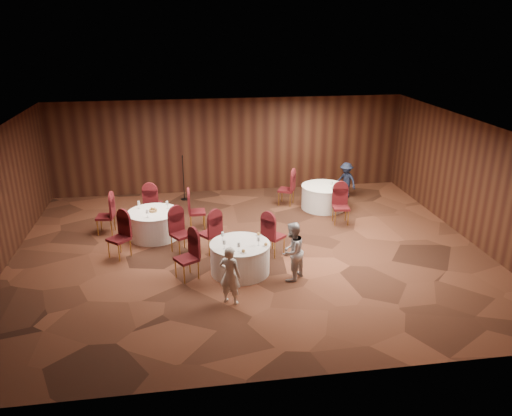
{
  "coord_description": "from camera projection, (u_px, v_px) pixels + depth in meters",
  "views": [
    {
      "loc": [
        -1.58,
        -11.64,
        5.63
      ],
      "look_at": [
        0.2,
        0.2,
        1.1
      ],
      "focal_mm": 35.0,
      "sensor_mm": 36.0,
      "label": 1
    }
  ],
  "objects": [
    {
      "name": "chairs_left",
      "position": [
        152.0,
        220.0,
        13.62
      ],
      "size": [
        3.1,
        3.14,
        1.0
      ],
      "color": "#420D15",
      "rests_on": "ground"
    },
    {
      "name": "ground",
      "position": [
        250.0,
        251.0,
        12.98
      ],
      "size": [
        12.0,
        12.0,
        0.0
      ],
      "primitive_type": "plane",
      "color": "black",
      "rests_on": "ground"
    },
    {
      "name": "mic_stand",
      "position": [
        184.0,
        187.0,
        16.53
      ],
      "size": [
        0.24,
        0.24,
        1.5
      ],
      "color": "black",
      "rests_on": "ground"
    },
    {
      "name": "tabletop_right",
      "position": [
        332.0,
        183.0,
        15.41
      ],
      "size": [
        0.08,
        0.08,
        0.22
      ],
      "color": "silver",
      "rests_on": "table_right"
    },
    {
      "name": "woman_a",
      "position": [
        230.0,
        275.0,
        10.37
      ],
      "size": [
        0.57,
        0.51,
        1.3
      ],
      "primitive_type": "imported",
      "rotation": [
        0.0,
        0.0,
        2.62
      ],
      "color": "silver",
      "rests_on": "ground"
    },
    {
      "name": "table_left",
      "position": [
        154.0,
        224.0,
        13.69
      ],
      "size": [
        1.41,
        1.41,
        0.74
      ],
      "color": "silver",
      "rests_on": "ground"
    },
    {
      "name": "table_right",
      "position": [
        324.0,
        197.0,
        15.79
      ],
      "size": [
        1.43,
        1.43,
        0.74
      ],
      "color": "silver",
      "rests_on": "ground"
    },
    {
      "name": "woman_b",
      "position": [
        292.0,
        252.0,
        11.32
      ],
      "size": [
        0.85,
        0.86,
        1.4
      ],
      "primitive_type": "imported",
      "rotation": [
        0.0,
        0.0,
        3.95
      ],
      "color": "#B3B3B8",
      "rests_on": "ground"
    },
    {
      "name": "chairs_main",
      "position": [
        225.0,
        242.0,
        12.27
      ],
      "size": [
        2.94,
        2.08,
        1.0
      ],
      "color": "#420D15",
      "rests_on": "ground"
    },
    {
      "name": "room_shell",
      "position": [
        249.0,
        178.0,
        12.28
      ],
      "size": [
        12.0,
        12.0,
        12.0
      ],
      "color": "silver",
      "rests_on": "ground"
    },
    {
      "name": "table_main",
      "position": [
        240.0,
        258.0,
        11.75
      ],
      "size": [
        1.42,
        1.42,
        0.74
      ],
      "color": "silver",
      "rests_on": "ground"
    },
    {
      "name": "man_c",
      "position": [
        346.0,
        180.0,
        16.64
      ],
      "size": [
        0.81,
        0.9,
        1.21
      ],
      "primitive_type": "imported",
      "rotation": [
        0.0,
        0.0,
        5.31
      ],
      "color": "black",
      "rests_on": "ground"
    },
    {
      "name": "tabletop_main",
      "position": [
        246.0,
        242.0,
        11.49
      ],
      "size": [
        1.07,
        1.04,
        0.22
      ],
      "color": "silver",
      "rests_on": "table_main"
    },
    {
      "name": "tabletop_left",
      "position": [
        152.0,
        209.0,
        13.54
      ],
      "size": [
        0.85,
        0.78,
        0.22
      ],
      "color": "silver",
      "rests_on": "table_left"
    },
    {
      "name": "chairs_right",
      "position": [
        312.0,
        198.0,
        15.31
      ],
      "size": [
        1.89,
        2.46,
        1.0
      ],
      "color": "#420D15",
      "rests_on": "ground"
    }
  ]
}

